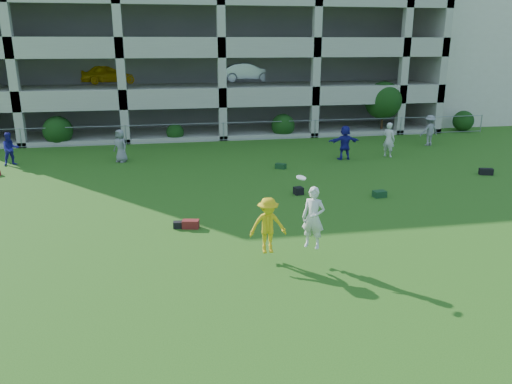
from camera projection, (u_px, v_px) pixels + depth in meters
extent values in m
plane|color=#235114|center=(309.00, 270.00, 13.69)|extent=(100.00, 100.00, 0.00)
cube|color=beige|center=(476.00, 55.00, 42.67)|extent=(16.00, 14.00, 10.00)
imported|color=navy|center=(10.00, 149.00, 25.16)|extent=(1.01, 0.94, 1.67)
imported|color=gray|center=(120.00, 146.00, 25.84)|extent=(0.98, 0.96, 1.71)
imported|color=navy|center=(345.00, 143.00, 26.40)|extent=(1.69, 0.57, 1.81)
imported|color=silver|center=(389.00, 140.00, 27.02)|extent=(0.78, 0.82, 1.88)
imported|color=gray|center=(429.00, 130.00, 30.01)|extent=(1.28, 0.87, 1.83)
cube|color=#612010|center=(191.00, 224.00, 16.74)|extent=(0.60, 0.41, 0.28)
cube|color=black|center=(179.00, 225.00, 16.77)|extent=(0.42, 0.28, 0.22)
cube|color=#123217|center=(380.00, 194.00, 20.11)|extent=(0.54, 0.41, 0.26)
cube|color=black|center=(298.00, 191.00, 20.46)|extent=(0.40, 0.40, 0.30)
cube|color=black|center=(486.00, 172.00, 23.51)|extent=(0.66, 0.47, 0.30)
cube|color=#143719|center=(281.00, 166.00, 24.66)|extent=(0.58, 0.55, 0.25)
imported|color=yellow|center=(268.00, 225.00, 13.97)|extent=(1.04, 0.60, 1.62)
imported|color=silver|center=(313.00, 218.00, 13.78)|extent=(0.76, 0.70, 1.75)
cylinder|color=white|center=(301.00, 178.00, 13.47)|extent=(0.28, 0.27, 0.12)
cube|color=#9E998C|center=(203.00, 42.00, 42.80)|extent=(30.00, 0.50, 12.00)
cube|color=#9E998C|center=(398.00, 42.00, 39.04)|extent=(0.50, 14.00, 12.00)
cube|color=#9E998C|center=(212.00, 122.00, 38.12)|extent=(30.00, 14.00, 0.30)
cube|color=#9E998C|center=(211.00, 82.00, 37.26)|extent=(30.00, 14.00, 0.30)
cube|color=#9E998C|center=(210.00, 40.00, 36.40)|extent=(30.00, 14.00, 0.30)
cube|color=#9E998C|center=(223.00, 100.00, 30.99)|extent=(30.00, 0.30, 0.90)
cube|color=#9E998C|center=(222.00, 50.00, 30.12)|extent=(30.00, 0.30, 0.90)
cube|color=#9E998C|center=(9.00, 42.00, 27.97)|extent=(0.50, 0.50, 12.00)
cube|color=#9E998C|center=(119.00, 42.00, 29.03)|extent=(0.50, 0.50, 12.00)
cube|color=#9E998C|center=(221.00, 42.00, 30.09)|extent=(0.50, 0.50, 12.00)
cube|color=#9E998C|center=(317.00, 42.00, 31.15)|extent=(0.50, 0.50, 12.00)
cube|color=#9E998C|center=(406.00, 42.00, 32.20)|extent=(0.50, 0.50, 12.00)
cube|color=#605E59|center=(208.00, 42.00, 38.32)|extent=(29.00, 9.00, 11.60)
imported|color=yellow|center=(110.00, 74.00, 33.89)|extent=(4.07, 2.15, 1.32)
imported|color=silver|center=(245.00, 72.00, 35.54)|extent=(4.17, 1.98, 1.32)
cylinder|color=gray|center=(21.00, 138.00, 29.29)|extent=(0.06, 0.06, 1.20)
cylinder|color=gray|center=(126.00, 135.00, 30.35)|extent=(0.06, 0.06, 1.20)
cylinder|color=gray|center=(223.00, 132.00, 31.41)|extent=(0.06, 0.06, 1.20)
cylinder|color=gray|center=(315.00, 129.00, 32.46)|extent=(0.06, 0.06, 1.20)
cylinder|color=gray|center=(401.00, 126.00, 33.52)|extent=(0.06, 0.06, 1.20)
cylinder|color=gray|center=(481.00, 123.00, 34.58)|extent=(0.06, 0.06, 1.20)
cylinder|color=gray|center=(223.00, 123.00, 31.25)|extent=(36.00, 0.04, 0.04)
cylinder|color=gray|center=(224.00, 140.00, 31.56)|extent=(36.00, 0.04, 0.04)
sphere|color=#163D11|center=(58.00, 131.00, 30.13)|extent=(1.76, 1.76, 1.76)
sphere|color=#163D11|center=(175.00, 132.00, 31.46)|extent=(1.10, 1.10, 1.10)
sphere|color=#163D11|center=(283.00, 126.00, 32.63)|extent=(1.54, 1.54, 1.54)
cylinder|color=#382314|center=(382.00, 119.00, 33.99)|extent=(0.16, 0.16, 1.96)
sphere|color=#163D11|center=(383.00, 100.00, 33.63)|extent=(2.52, 2.52, 2.52)
sphere|color=#163D11|center=(463.00, 121.00, 34.94)|extent=(1.43, 1.43, 1.43)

